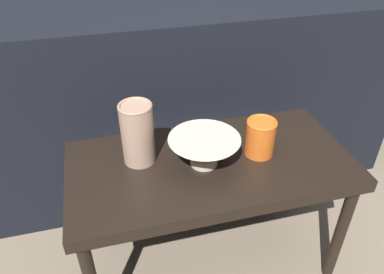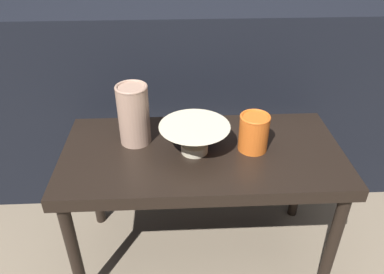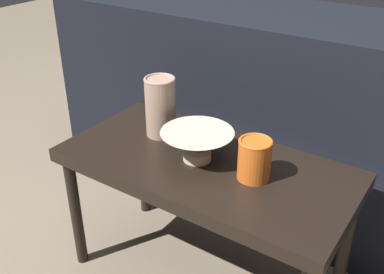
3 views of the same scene
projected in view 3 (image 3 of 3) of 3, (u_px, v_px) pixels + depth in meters
table at (205, 175)px, 1.29m from camera, size 0.84×0.41×0.44m
couch_backdrop at (281, 115)px, 1.68m from camera, size 1.80×0.50×0.76m
bowl at (197, 143)px, 1.25m from camera, size 0.21×0.21×0.09m
vase_textured_left at (161, 106)px, 1.36m from camera, size 0.10×0.10×0.19m
vase_colorful_right at (254, 159)px, 1.16m from camera, size 0.09×0.09×0.11m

